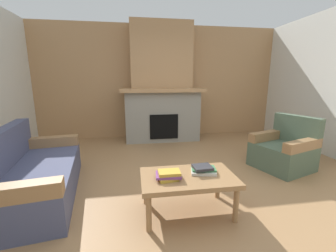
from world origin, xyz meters
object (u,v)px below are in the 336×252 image
Objects in this scene: armchair at (284,150)px; coffee_table at (188,180)px; couch at (32,175)px; fireplace at (162,91)px.

armchair is 0.96× the size of coffee_table.
coffee_table is at bearing -18.63° from couch.
armchair reaches higher than coffee_table.
coffee_table is (-0.11, -3.04, -0.79)m from fireplace.
coffee_table is at bearing -92.07° from fireplace.
couch and armchair have the same top height.
couch is at bearing 161.37° from coffee_table.
couch is 1.98× the size of armchair.
couch is 3.67m from armchair.
fireplace reaches higher than coffee_table.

